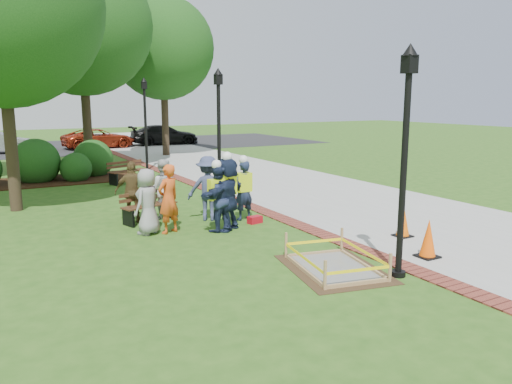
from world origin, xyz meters
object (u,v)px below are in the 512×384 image
cone_front (428,239)px  lamp_near (405,145)px  hivis_worker_b (243,188)px  hivis_worker_c (217,196)px  hivis_worker_a (228,192)px  bench_near (150,212)px  wet_concrete_pad (334,258)px

cone_front → lamp_near: (-1.33, -0.51, 2.08)m
cone_front → hivis_worker_b: hivis_worker_b is taller
hivis_worker_c → hivis_worker_a: bearing=-2.9°
bench_near → hivis_worker_b: (2.35, -1.02, 0.63)m
cone_front → hivis_worker_c: (-2.96, 4.12, 0.50)m
bench_near → hivis_worker_c: 2.25m
lamp_near → cone_front: bearing=20.8°
lamp_near → hivis_worker_a: lamp_near is taller
bench_near → cone_front: (4.17, -5.90, 0.14)m
bench_near → cone_front: bearing=-54.8°
hivis_worker_a → hivis_worker_c: bearing=177.1°
wet_concrete_pad → bench_near: 5.87m
cone_front → lamp_near: 2.52m
bench_near → lamp_near: 7.35m
hivis_worker_b → hivis_worker_c: size_ratio=0.99×
cone_front → hivis_worker_b: (-1.82, 4.88, 0.49)m
wet_concrete_pad → lamp_near: size_ratio=0.61×
cone_front → lamp_near: bearing=-159.2°
wet_concrete_pad → cone_front: 2.20m
hivis_worker_a → hivis_worker_b: hivis_worker_a is taller
hivis_worker_a → lamp_near: bearing=-73.7°
bench_near → hivis_worker_a: hivis_worker_a is taller
hivis_worker_a → cone_front: bearing=-56.9°
lamp_near → hivis_worker_b: size_ratio=2.37×
cone_front → hivis_worker_a: bearing=123.1°
wet_concrete_pad → lamp_near: bearing=-47.4°
wet_concrete_pad → hivis_worker_b: 4.56m
wet_concrete_pad → hivis_worker_c: size_ratio=1.42×
bench_near → hivis_worker_b: bearing=-23.4°
hivis_worker_a → hivis_worker_b: 1.16m
wet_concrete_pad → lamp_near: 2.55m
lamp_near → hivis_worker_a: bearing=106.3°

